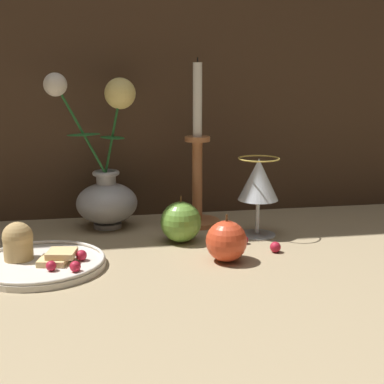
% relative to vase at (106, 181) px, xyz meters
% --- Properties ---
extents(ground_plane, '(2.40, 2.40, 0.00)m').
position_rel_vase_xyz_m(ground_plane, '(0.12, -0.16, -0.10)').
color(ground_plane, '#9E8966').
rests_on(ground_plane, ground).
extents(vase, '(0.18, 0.13, 0.32)m').
position_rel_vase_xyz_m(vase, '(0.00, 0.00, 0.00)').
color(vase, '#A3A3A8').
rests_on(vase, ground_plane).
extents(plate_with_pastries, '(0.21, 0.21, 0.07)m').
position_rel_vase_xyz_m(plate_with_pastries, '(-0.12, -0.22, -0.08)').
color(plate_with_pastries, silver).
rests_on(plate_with_pastries, ground_plane).
extents(wine_glass, '(0.08, 0.08, 0.16)m').
position_rel_vase_xyz_m(wine_glass, '(0.29, -0.11, 0.01)').
color(wine_glass, silver).
rests_on(wine_glass, ground_plane).
extents(candlestick, '(0.10, 0.10, 0.35)m').
position_rel_vase_xyz_m(candlestick, '(0.19, -0.01, 0.01)').
color(candlestick, '#B77042').
rests_on(candlestick, ground_plane).
extents(apple_beside_vase, '(0.08, 0.08, 0.09)m').
position_rel_vase_xyz_m(apple_beside_vase, '(0.14, -0.13, -0.06)').
color(apple_beside_vase, '#669938').
rests_on(apple_beside_vase, ground_plane).
extents(apple_near_glass, '(0.07, 0.07, 0.08)m').
position_rel_vase_xyz_m(apple_near_glass, '(0.20, -0.25, -0.06)').
color(apple_near_glass, '#D14223').
rests_on(apple_near_glass, ground_plane).
extents(berry_near_plate, '(0.02, 0.02, 0.02)m').
position_rel_vase_xyz_m(berry_near_plate, '(0.30, -0.22, -0.09)').
color(berry_near_plate, '#AD192D').
rests_on(berry_near_plate, ground_plane).
extents(berry_front_center, '(0.02, 0.02, 0.02)m').
position_rel_vase_xyz_m(berry_front_center, '(0.25, -0.16, -0.09)').
color(berry_front_center, '#AD192D').
rests_on(berry_front_center, ground_plane).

